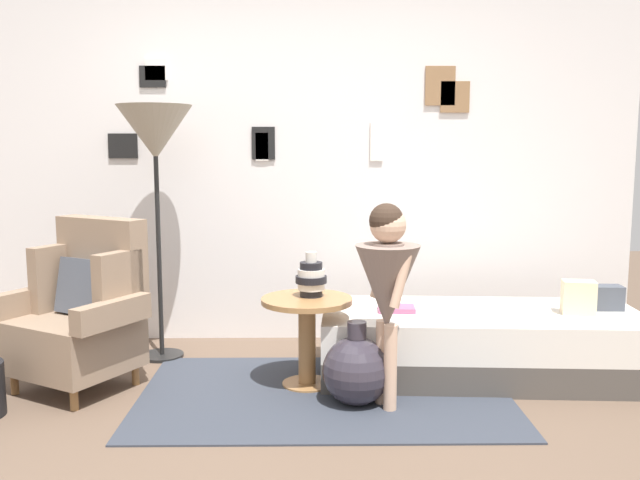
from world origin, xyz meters
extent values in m
plane|color=brown|center=(0.00, 0.00, 0.00)|extent=(12.00, 12.00, 0.00)
cube|color=silver|center=(0.00, 1.95, 1.30)|extent=(4.80, 0.10, 2.60)
cube|color=white|center=(-0.97, 1.90, 1.91)|extent=(0.15, 0.02, 0.15)
cube|color=#A7A7A1|center=(-0.97, 1.89, 1.91)|extent=(0.12, 0.01, 0.11)
cube|color=black|center=(-1.22, 1.90, 1.39)|extent=(0.20, 0.02, 0.17)
cube|color=gray|center=(-1.22, 1.89, 1.39)|extent=(0.16, 0.01, 0.13)
cube|color=black|center=(-0.99, 1.90, 1.86)|extent=(0.18, 0.02, 0.15)
cube|color=gray|center=(-0.99, 1.89, 1.86)|extent=(0.14, 0.01, 0.11)
cube|color=black|center=(-0.23, 1.90, 1.41)|extent=(0.16, 0.02, 0.23)
cube|color=slate|center=(-0.23, 1.89, 1.41)|extent=(0.13, 0.01, 0.18)
cube|color=olive|center=(1.10, 1.90, 1.73)|extent=(0.20, 0.02, 0.21)
cube|color=#989890|center=(1.10, 1.89, 1.73)|extent=(0.16, 0.01, 0.17)
cube|color=white|center=(0.56, 1.90, 1.42)|extent=(0.09, 0.02, 0.27)
cube|color=slate|center=(0.56, 1.89, 1.42)|extent=(0.07, 0.01, 0.21)
cube|color=olive|center=(1.00, 1.90, 1.80)|extent=(0.21, 0.02, 0.27)
cube|color=#AEAEA7|center=(1.00, 1.89, 1.80)|extent=(0.16, 0.01, 0.21)
cube|color=white|center=(-0.25, 1.90, 1.38)|extent=(0.09, 0.02, 0.19)
cube|color=#5C5C58|center=(-0.25, 1.89, 1.38)|extent=(0.07, 0.01, 0.15)
cube|color=#333842|center=(0.17, 0.74, 0.01)|extent=(2.06, 1.31, 0.01)
cylinder|color=olive|center=(-1.57, 0.78, 0.06)|extent=(0.04, 0.04, 0.12)
cylinder|color=olive|center=(-1.15, 0.54, 0.06)|extent=(0.04, 0.04, 0.12)
cylinder|color=olive|center=(-1.35, 1.17, 0.06)|extent=(0.04, 0.04, 0.12)
cylinder|color=olive|center=(-0.93, 0.93, 0.06)|extent=(0.04, 0.04, 0.12)
cube|color=#8C725B|center=(-1.25, 0.86, 0.27)|extent=(0.80, 0.78, 0.30)
cube|color=#8C725B|center=(-1.13, 1.06, 0.70)|extent=(0.59, 0.42, 0.55)
cube|color=#8C725B|center=(-1.43, 1.07, 0.61)|extent=(0.22, 0.31, 0.39)
cube|color=#8C725B|center=(-0.98, 0.81, 0.61)|extent=(0.22, 0.31, 0.39)
cube|color=#8C725B|center=(-1.55, 1.00, 0.49)|extent=(0.33, 0.48, 0.14)
cube|color=#8C725B|center=(-0.97, 0.67, 0.49)|extent=(0.33, 0.48, 0.14)
cube|color=#474C56|center=(-1.20, 0.94, 0.58)|extent=(0.39, 0.32, 0.33)
cube|color=#4C4742|center=(1.12, 1.07, 0.09)|extent=(1.94, 0.91, 0.18)
cube|color=silver|center=(1.12, 1.07, 0.29)|extent=(1.94, 0.91, 0.22)
cube|color=#474C56|center=(1.90, 1.10, 0.47)|extent=(0.18, 0.13, 0.15)
cube|color=beige|center=(1.68, 0.99, 0.50)|extent=(0.21, 0.16, 0.20)
cylinder|color=#9E7042|center=(0.07, 0.89, 0.01)|extent=(0.29, 0.29, 0.02)
cylinder|color=#9E7042|center=(0.07, 0.89, 0.26)|extent=(0.10, 0.10, 0.47)
cylinder|color=#9E7042|center=(0.07, 0.89, 0.51)|extent=(0.52, 0.52, 0.03)
cylinder|color=black|center=(0.10, 0.94, 0.54)|extent=(0.13, 0.13, 0.04)
cylinder|color=silver|center=(0.10, 0.94, 0.58)|extent=(0.16, 0.16, 0.04)
cylinder|color=black|center=(0.10, 0.94, 0.62)|extent=(0.18, 0.18, 0.04)
cylinder|color=silver|center=(0.10, 0.94, 0.66)|extent=(0.16, 0.16, 0.04)
cylinder|color=black|center=(0.10, 0.94, 0.70)|extent=(0.13, 0.13, 0.04)
cylinder|color=silver|center=(0.10, 0.94, 0.75)|extent=(0.06, 0.06, 0.06)
cylinder|color=black|center=(-0.89, 1.45, 0.01)|extent=(0.28, 0.28, 0.02)
cylinder|color=black|center=(-0.89, 1.45, 0.79)|extent=(0.03, 0.03, 1.54)
cone|color=#9E937F|center=(-0.89, 1.45, 1.47)|extent=(0.48, 0.48, 0.34)
cylinder|color=#D8AD8E|center=(0.51, 0.51, 0.23)|extent=(0.07, 0.07, 0.47)
cylinder|color=#D8AD8E|center=(0.48, 0.60, 0.23)|extent=(0.07, 0.07, 0.47)
cone|color=gray|center=(0.50, 0.56, 0.66)|extent=(0.34, 0.34, 0.44)
cylinder|color=gray|center=(0.50, 0.56, 0.80)|extent=(0.17, 0.17, 0.17)
cylinder|color=#D8AD8E|center=(0.55, 0.45, 0.72)|extent=(0.13, 0.09, 0.30)
cylinder|color=#D8AD8E|center=(0.48, 0.68, 0.72)|extent=(0.13, 0.09, 0.30)
sphere|color=#D8AD8E|center=(0.50, 0.56, 0.98)|extent=(0.19, 0.19, 0.19)
sphere|color=#38281E|center=(0.49, 0.55, 1.00)|extent=(0.18, 0.18, 0.18)
cube|color=#A4567D|center=(0.61, 1.07, 0.42)|extent=(0.23, 0.17, 0.03)
sphere|color=#332D38|center=(0.34, 0.61, 0.19)|extent=(0.37, 0.37, 0.37)
cylinder|color=#332D38|center=(0.34, 0.61, 0.41)|extent=(0.10, 0.10, 0.09)
camera|label=1|loc=(0.10, -2.89, 1.38)|focal=37.94mm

